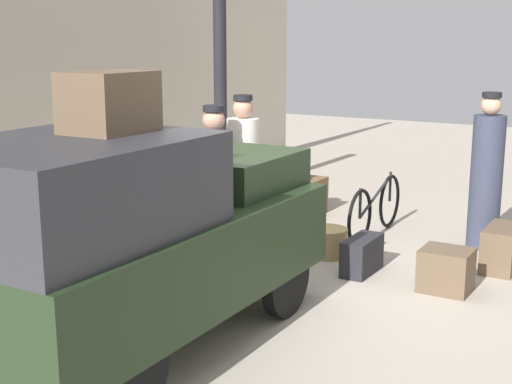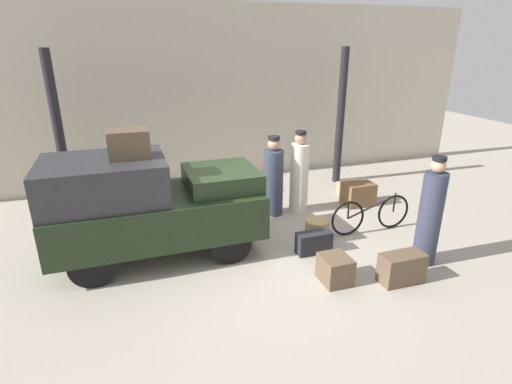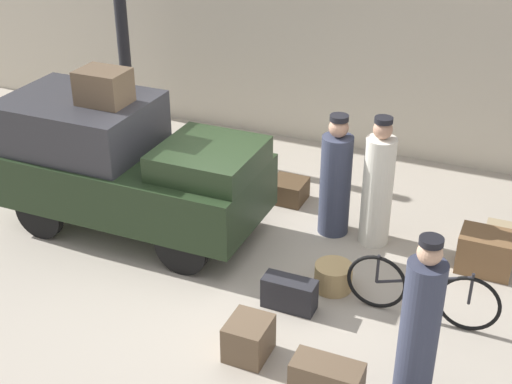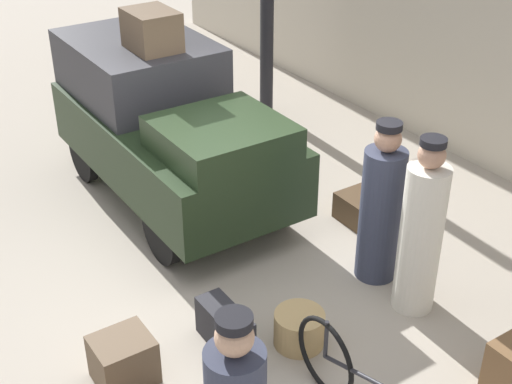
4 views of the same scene
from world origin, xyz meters
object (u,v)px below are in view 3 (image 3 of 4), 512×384
object	(u,v)px
bicycle	(422,292)
suitcase_small_leather	(289,190)
trunk_on_truck_roof	(104,87)
wicker_basket	(333,277)
trunk_large_brown	(486,252)
suitcase_tan_flat	(289,294)
trunk_umber_medium	(326,383)
porter_standing_middle	(335,181)
conductor_in_dark_uniform	(378,187)
porter_carrying_trunk	(419,329)
suitcase_black_upright	(249,338)
trunk_wicker_pale	(506,236)
truck	(125,163)

from	to	relation	value
bicycle	suitcase_small_leather	distance (m)	3.16
suitcase_small_leather	trunk_on_truck_roof	bearing A→B (deg)	-141.49
wicker_basket	trunk_large_brown	world-z (taller)	trunk_large_brown
wicker_basket	suitcase_tan_flat	bearing A→B (deg)	-121.93
trunk_umber_medium	porter_standing_middle	bearing A→B (deg)	106.67
suitcase_tan_flat	trunk_on_truck_roof	distance (m)	3.58
conductor_in_dark_uniform	porter_carrying_trunk	distance (m)	2.94
trunk_large_brown	suitcase_small_leather	bearing A→B (deg)	166.10
trunk_umber_medium	trunk_on_truck_roof	distance (m)	4.74
conductor_in_dark_uniform	suitcase_black_upright	bearing A→B (deg)	-102.79
trunk_umber_medium	suitcase_small_leather	distance (m)	4.16
trunk_wicker_pale	suitcase_tan_flat	world-z (taller)	suitcase_tan_flat
porter_standing_middle	suitcase_black_upright	bearing A→B (deg)	-90.84
wicker_basket	trunk_umber_medium	world-z (taller)	trunk_umber_medium
porter_carrying_trunk	trunk_on_truck_roof	size ratio (longest dim) A/B	2.95
truck	trunk_large_brown	world-z (taller)	truck
suitcase_black_upright	trunk_umber_medium	size ratio (longest dim) A/B	0.71
wicker_basket	porter_standing_middle	size ratio (longest dim) A/B	0.27
wicker_basket	porter_carrying_trunk	size ratio (longest dim) A/B	0.25
suitcase_black_upright	trunk_large_brown	distance (m)	3.40
truck	trunk_large_brown	distance (m)	4.86
suitcase_tan_flat	trunk_wicker_pale	bearing A→B (deg)	47.80
trunk_large_brown	truck	bearing A→B (deg)	-169.73
truck	suitcase_black_upright	world-z (taller)	truck
wicker_basket	suitcase_tan_flat	xyz separation A→B (m)	(-0.36, -0.57, 0.03)
conductor_in_dark_uniform	trunk_on_truck_roof	size ratio (longest dim) A/B	2.84
bicycle	suitcase_tan_flat	size ratio (longest dim) A/B	2.77
bicycle	porter_carrying_trunk	world-z (taller)	porter_carrying_trunk
porter_carrying_trunk	trunk_on_truck_roof	world-z (taller)	trunk_on_truck_roof
trunk_on_truck_roof	trunk_wicker_pale	bearing A→B (deg)	16.74
conductor_in_dark_uniform	suitcase_small_leather	bearing A→B (deg)	156.87
porter_carrying_trunk	trunk_umber_medium	bearing A→B (deg)	-153.23
suitcase_black_upright	trunk_on_truck_roof	size ratio (longest dim) A/B	0.77
conductor_in_dark_uniform	porter_carrying_trunk	xyz separation A→B (m)	(1.12, -2.72, 0.04)
bicycle	suitcase_black_upright	bearing A→B (deg)	-138.89
truck	wicker_basket	world-z (taller)	truck
porter_carrying_trunk	trunk_large_brown	bearing A→B (deg)	82.29
truck	trunk_umber_medium	size ratio (longest dim) A/B	5.05
suitcase_tan_flat	suitcase_small_leather	world-z (taller)	suitcase_tan_flat
bicycle	trunk_large_brown	size ratio (longest dim) A/B	2.60
trunk_umber_medium	trunk_large_brown	world-z (taller)	trunk_large_brown
conductor_in_dark_uniform	suitcase_tan_flat	distance (m)	2.00
conductor_in_dark_uniform	suitcase_small_leather	world-z (taller)	conductor_in_dark_uniform
conductor_in_dark_uniform	trunk_umber_medium	world-z (taller)	conductor_in_dark_uniform
porter_carrying_trunk	bicycle	bearing A→B (deg)	98.52
wicker_basket	trunk_wicker_pale	distance (m)	2.60
truck	porter_standing_middle	distance (m)	2.86
wicker_basket	suitcase_tan_flat	size ratio (longest dim) A/B	0.73
trunk_large_brown	trunk_on_truck_roof	distance (m)	5.32
conductor_in_dark_uniform	trunk_wicker_pale	bearing A→B (deg)	19.44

